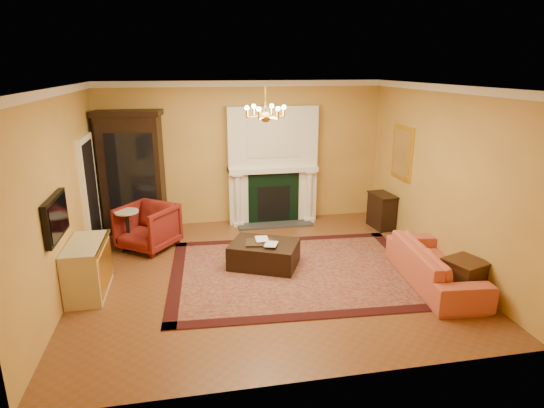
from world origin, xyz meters
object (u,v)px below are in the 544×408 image
object	(u,v)px
wingback_armchair	(148,225)
leather_ottoman	(264,254)
china_cabinet	(133,175)
console_table	(382,211)
end_table	(464,279)
pedestal_table	(128,228)
coral_sofa	(436,259)
commode	(88,268)

from	to	relation	value
wingback_armchair	leather_ottoman	world-z (taller)	wingback_armchair
china_cabinet	console_table	distance (m)	5.17
china_cabinet	end_table	world-z (taller)	china_cabinet
china_cabinet	leather_ottoman	bearing A→B (deg)	-36.95
pedestal_table	coral_sofa	world-z (taller)	coral_sofa
end_table	console_table	world-z (taller)	console_table
commode	console_table	size ratio (longest dim) A/B	1.52
coral_sofa	leather_ottoman	xyz separation A→B (m)	(-2.51, 1.13, -0.19)
end_table	wingback_armchair	bearing A→B (deg)	149.24
end_table	leather_ottoman	xyz separation A→B (m)	(-2.71, 1.60, -0.05)
wingback_armchair	leather_ottoman	xyz separation A→B (m)	(1.98, -1.19, -0.24)
wingback_armchair	pedestal_table	xyz separation A→B (m)	(-0.35, -0.04, -0.02)
leather_ottoman	china_cabinet	bearing A→B (deg)	160.64
end_table	china_cabinet	bearing A→B (deg)	142.51
pedestal_table	coral_sofa	bearing A→B (deg)	-25.23
pedestal_table	leather_ottoman	xyz separation A→B (m)	(2.33, -1.15, -0.23)
wingback_armchair	coral_sofa	world-z (taller)	wingback_armchair
commode	console_table	distance (m)	5.83
pedestal_table	leather_ottoman	size ratio (longest dim) A/B	0.70
commode	leather_ottoman	size ratio (longest dim) A/B	0.98
commode	china_cabinet	bearing A→B (deg)	80.72
pedestal_table	console_table	size ratio (longest dim) A/B	1.09
china_cabinet	commode	distance (m)	2.82
china_cabinet	commode	xyz separation A→B (m)	(-0.46, -2.67, -0.78)
china_cabinet	leather_ottoman	xyz separation A→B (m)	(2.28, -2.22, -0.96)
commode	console_table	xyz separation A→B (m)	(5.51, 1.90, -0.05)
pedestal_table	console_table	distance (m)	5.11
china_cabinet	end_table	bearing A→B (deg)	-30.17
china_cabinet	wingback_armchair	distance (m)	1.29
commode	console_table	world-z (taller)	commode
china_cabinet	end_table	size ratio (longest dim) A/B	4.30
wingback_armchair	leather_ottoman	distance (m)	2.33
pedestal_table	end_table	world-z (taller)	pedestal_table
commode	end_table	xyz separation A→B (m)	(5.45, -1.16, -0.13)
wingback_armchair	leather_ottoman	size ratio (longest dim) A/B	0.84
wingback_armchair	commode	world-z (taller)	wingback_armchair
pedestal_table	end_table	distance (m)	5.74
pedestal_table	china_cabinet	bearing A→B (deg)	87.33
commode	console_table	bearing A→B (deg)	19.58
china_cabinet	console_table	world-z (taller)	china_cabinet
china_cabinet	coral_sofa	bearing A→B (deg)	-27.71
china_cabinet	leather_ottoman	size ratio (longest dim) A/B	2.15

